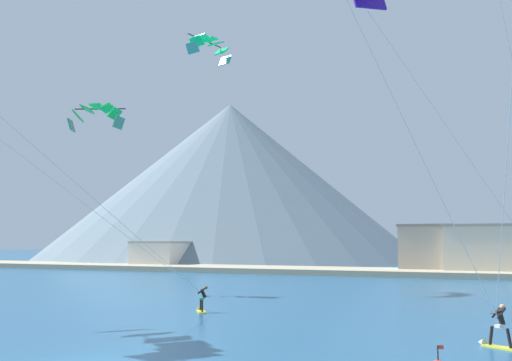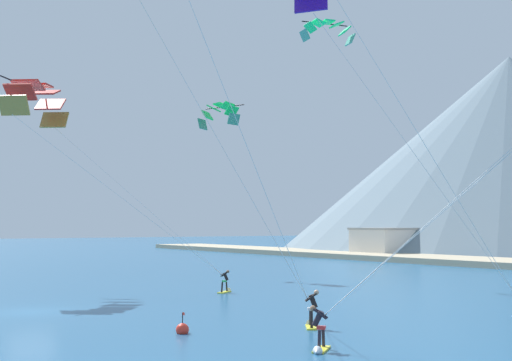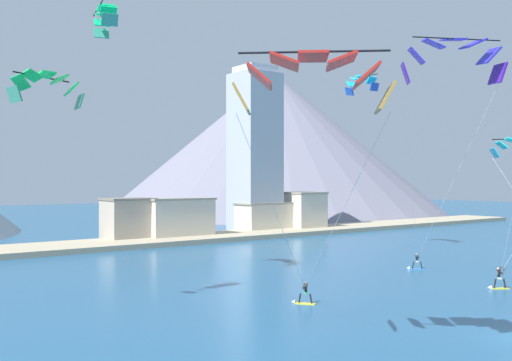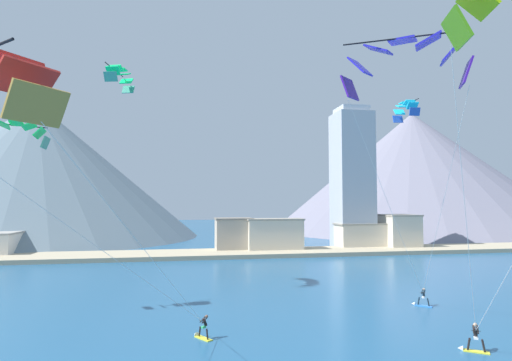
{
  "view_description": "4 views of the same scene",
  "coord_description": "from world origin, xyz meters",
  "px_view_note": "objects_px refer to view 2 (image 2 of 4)",
  "views": [
    {
      "loc": [
        13.13,
        -16.14,
        4.17
      ],
      "look_at": [
        -1.84,
        18.39,
        8.17
      ],
      "focal_mm": 40.0,
      "sensor_mm": 36.0,
      "label": 1
    },
    {
      "loc": [
        38.07,
        -11.19,
        4.6
      ],
      "look_at": [
        3.49,
        11.9,
        7.17
      ],
      "focal_mm": 50.0,
      "sensor_mm": 36.0,
      "label": 2
    },
    {
      "loc": [
        -30.6,
        -15.81,
        8.66
      ],
      "look_at": [
        -3.85,
        19.1,
        8.72
      ],
      "focal_mm": 40.0,
      "sensor_mm": 36.0,
      "label": 3
    },
    {
      "loc": [
        -4.77,
        -13.42,
        9.1
      ],
      "look_at": [
        1.02,
        18.81,
        10.91
      ],
      "focal_mm": 28.0,
      "sensor_mm": 36.0,
      "label": 4
    }
  ],
  "objects_px": {
    "parafoil_kite_distant_low_drift": "(220,112)",
    "parafoil_kite_near_trail": "(36,98)",
    "kitesurfer_mid_center": "(319,337)",
    "parafoil_kite_distant_high_outer": "(327,29)",
    "kitesurfer_near_trail": "(226,286)",
    "kitesurfer_far_left": "(311,315)",
    "race_marker_buoy": "(182,330)"
  },
  "relations": [
    {
      "from": "kitesurfer_mid_center",
      "to": "parafoil_kite_distant_high_outer",
      "type": "relative_size",
      "value": 0.32
    },
    {
      "from": "parafoil_kite_near_trail",
      "to": "parafoil_kite_distant_high_outer",
      "type": "height_order",
      "value": "parafoil_kite_distant_high_outer"
    },
    {
      "from": "kitesurfer_mid_center",
      "to": "parafoil_kite_distant_high_outer",
      "type": "xyz_separation_m",
      "value": [
        -29.2,
        24.6,
        21.97
      ]
    },
    {
      "from": "kitesurfer_near_trail",
      "to": "kitesurfer_mid_center",
      "type": "xyz_separation_m",
      "value": [
        21.12,
        -8.9,
        0.07
      ]
    },
    {
      "from": "kitesurfer_far_left",
      "to": "race_marker_buoy",
      "type": "distance_m",
      "value": 5.89
    },
    {
      "from": "parafoil_kite_distant_low_drift",
      "to": "parafoil_kite_near_trail",
      "type": "bearing_deg",
      "value": -71.49
    },
    {
      "from": "parafoil_kite_distant_low_drift",
      "to": "race_marker_buoy",
      "type": "height_order",
      "value": "parafoil_kite_distant_low_drift"
    },
    {
      "from": "kitesurfer_mid_center",
      "to": "parafoil_kite_distant_high_outer",
      "type": "distance_m",
      "value": 44.05
    },
    {
      "from": "kitesurfer_mid_center",
      "to": "parafoil_kite_distant_low_drift",
      "type": "height_order",
      "value": "parafoil_kite_distant_low_drift"
    },
    {
      "from": "kitesurfer_mid_center",
      "to": "parafoil_kite_distant_high_outer",
      "type": "height_order",
      "value": "parafoil_kite_distant_high_outer"
    },
    {
      "from": "parafoil_kite_near_trail",
      "to": "kitesurfer_near_trail",
      "type": "bearing_deg",
      "value": 50.01
    },
    {
      "from": "race_marker_buoy",
      "to": "parafoil_kite_distant_low_drift",
      "type": "bearing_deg",
      "value": 146.75
    },
    {
      "from": "parafoil_kite_distant_high_outer",
      "to": "parafoil_kite_distant_low_drift",
      "type": "bearing_deg",
      "value": -134.22
    },
    {
      "from": "kitesurfer_far_left",
      "to": "parafoil_kite_near_trail",
      "type": "bearing_deg",
      "value": -168.47
    },
    {
      "from": "kitesurfer_near_trail",
      "to": "parafoil_kite_near_trail",
      "type": "bearing_deg",
      "value": -129.99
    },
    {
      "from": "parafoil_kite_distant_low_drift",
      "to": "race_marker_buoy",
      "type": "xyz_separation_m",
      "value": [
        29.73,
        -19.49,
        -14.89
      ]
    },
    {
      "from": "kitesurfer_mid_center",
      "to": "kitesurfer_far_left",
      "type": "relative_size",
      "value": 0.97
    },
    {
      "from": "kitesurfer_far_left",
      "to": "race_marker_buoy",
      "type": "xyz_separation_m",
      "value": [
        -1.61,
        -5.66,
        -0.38
      ]
    },
    {
      "from": "kitesurfer_mid_center",
      "to": "kitesurfer_near_trail",
      "type": "bearing_deg",
      "value": 157.15
    },
    {
      "from": "kitesurfer_near_trail",
      "to": "parafoil_kite_distant_high_outer",
      "type": "relative_size",
      "value": 0.31
    },
    {
      "from": "parafoil_kite_near_trail",
      "to": "parafoil_kite_distant_high_outer",
      "type": "relative_size",
      "value": 2.55
    },
    {
      "from": "kitesurfer_mid_center",
      "to": "parafoil_kite_near_trail",
      "type": "relative_size",
      "value": 0.13
    },
    {
      "from": "parafoil_kite_near_trail",
      "to": "race_marker_buoy",
      "type": "height_order",
      "value": "parafoil_kite_near_trail"
    },
    {
      "from": "parafoil_kite_near_trail",
      "to": "parafoil_kite_distant_low_drift",
      "type": "bearing_deg",
      "value": 108.51
    },
    {
      "from": "kitesurfer_far_left",
      "to": "parafoil_kite_distant_low_drift",
      "type": "distance_m",
      "value": 37.21
    },
    {
      "from": "kitesurfer_far_left",
      "to": "parafoil_kite_distant_high_outer",
      "type": "bearing_deg",
      "value": 139.03
    },
    {
      "from": "kitesurfer_far_left",
      "to": "parafoil_kite_near_trail",
      "type": "distance_m",
      "value": 28.65
    },
    {
      "from": "parafoil_kite_distant_high_outer",
      "to": "race_marker_buoy",
      "type": "relative_size",
      "value": 5.16
    },
    {
      "from": "race_marker_buoy",
      "to": "kitesurfer_far_left",
      "type": "bearing_deg",
      "value": 74.08
    },
    {
      "from": "parafoil_kite_distant_low_drift",
      "to": "kitesurfer_far_left",
      "type": "bearing_deg",
      "value": -23.82
    },
    {
      "from": "kitesurfer_mid_center",
      "to": "parafoil_kite_distant_low_drift",
      "type": "bearing_deg",
      "value": 154.43
    },
    {
      "from": "parafoil_kite_near_trail",
      "to": "parafoil_kite_distant_high_outer",
      "type": "distance_m",
      "value": 27.68
    }
  ]
}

